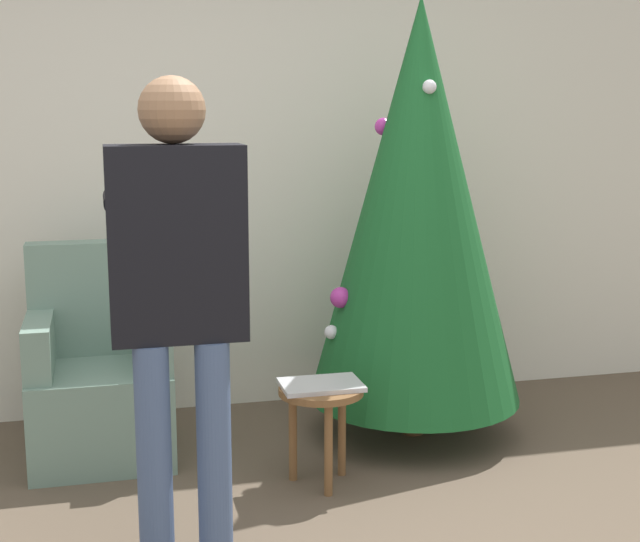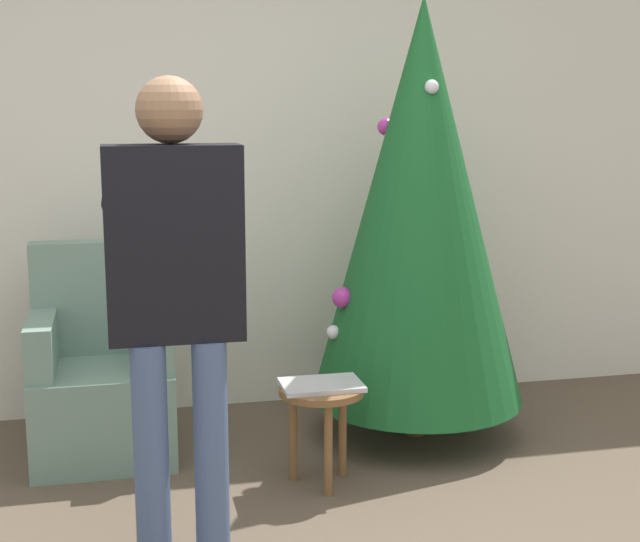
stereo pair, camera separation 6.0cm
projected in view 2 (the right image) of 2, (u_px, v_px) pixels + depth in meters
wall_back at (205, 157)px, 4.67m from camera, size 8.00×0.06×2.70m
christmas_tree at (420, 204)px, 4.25m from camera, size 1.03×1.03×2.12m
armchair at (103, 379)px, 4.17m from camera, size 0.64×0.63×0.98m
person_standing at (175, 279)px, 3.01m from camera, size 0.47×0.57×1.71m
side_stool at (321, 404)px, 3.81m from camera, size 0.36×0.36×0.43m
laptop at (321, 385)px, 3.79m from camera, size 0.34×0.24×0.02m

